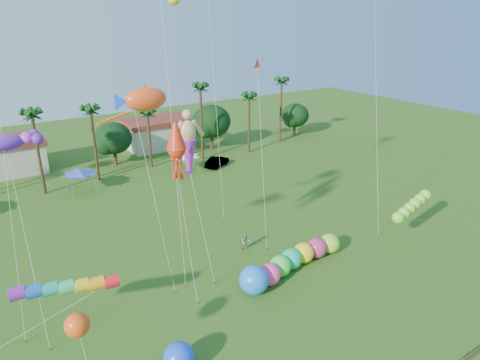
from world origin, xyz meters
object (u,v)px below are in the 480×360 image
caterpillar_inflatable (289,262)px  blue_ball (179,358)px  spectator_b (246,242)px  car_b (217,162)px

caterpillar_inflatable → blue_ball: caterpillar_inflatable is taller
spectator_b → caterpillar_inflatable: 5.26m
spectator_b → blue_ball: (-11.75, -9.86, 0.11)m
caterpillar_inflatable → blue_ball: bearing=-167.8°
caterpillar_inflatable → blue_ball: size_ratio=5.98×
car_b → blue_ball: bearing=117.5°
caterpillar_inflatable → blue_ball: (-12.70, -4.68, -0.02)m
car_b → caterpillar_inflatable: caterpillar_inflatable is taller
blue_ball → car_b: bearing=55.7°
car_b → blue_ball: size_ratio=2.27×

